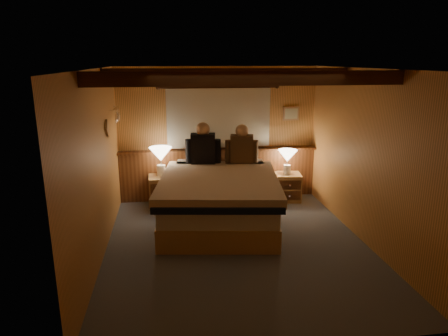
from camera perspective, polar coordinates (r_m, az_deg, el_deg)
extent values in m
plane|color=#4A5057|center=(5.68, 1.89, -10.98)|extent=(4.20, 4.20, 0.00)
plane|color=tan|center=(5.10, 2.13, 13.99)|extent=(4.20, 4.20, 0.00)
plane|color=#DC954F|center=(7.29, -0.83, 4.89)|extent=(3.60, 0.00, 3.60)
plane|color=#DC954F|center=(5.27, -17.66, 0.11)|extent=(0.00, 4.20, 4.20)
plane|color=#DC954F|center=(5.84, 19.68, 1.37)|extent=(0.00, 4.20, 4.20)
plane|color=#DC954F|center=(3.32, 8.28, -8.16)|extent=(3.60, 0.00, 3.60)
cube|color=brown|center=(7.41, -0.75, -0.91)|extent=(3.60, 0.12, 0.90)
cube|color=brown|center=(7.23, -0.70, 2.54)|extent=(3.60, 0.22, 0.04)
cylinder|color=#442811|center=(7.11, -0.77, 11.53)|extent=(2.10, 0.05, 0.05)
sphere|color=#442811|center=(7.06, -9.43, 11.30)|extent=(0.08, 0.08, 0.08)
sphere|color=#442811|center=(7.32, 7.58, 11.50)|extent=(0.08, 0.08, 0.08)
cube|color=silver|center=(7.18, -0.77, 7.15)|extent=(1.85, 0.08, 1.05)
cube|color=#442811|center=(4.51, 3.47, 12.67)|extent=(3.60, 0.15, 0.16)
cube|color=#442811|center=(5.99, 0.59, 13.32)|extent=(3.60, 0.15, 0.16)
cylinder|color=white|center=(6.72, -15.34, 8.21)|extent=(0.03, 0.55, 0.03)
torus|color=white|center=(6.58, -15.16, 7.03)|extent=(0.01, 0.21, 0.21)
torus|color=white|center=(6.81, -14.94, 7.30)|extent=(0.01, 0.21, 0.21)
cube|color=tan|center=(7.51, 9.56, 7.68)|extent=(0.30, 0.03, 0.25)
cube|color=beige|center=(7.49, 9.59, 7.66)|extent=(0.24, 0.01, 0.19)
cube|color=tan|center=(6.38, -0.67, -6.31)|extent=(1.97, 2.44, 0.33)
cube|color=silver|center=(6.27, -0.68, -3.75)|extent=(1.92, 2.40, 0.27)
cube|color=black|center=(5.96, -0.72, -3.11)|extent=(1.97, 2.01, 0.09)
cube|color=#E3A19C|center=(6.07, -0.70, -1.97)|extent=(2.04, 2.24, 0.13)
cube|color=silver|center=(7.06, -4.03, 0.27)|extent=(0.72, 0.47, 0.18)
cube|color=silver|center=(7.05, 2.86, 0.27)|extent=(0.72, 0.47, 0.18)
cube|color=tan|center=(7.14, -8.67, -3.23)|extent=(0.51, 0.46, 0.54)
cube|color=brown|center=(6.91, -8.65, -2.93)|extent=(0.44, 0.04, 0.19)
cube|color=brown|center=(6.98, -8.58, -4.61)|extent=(0.44, 0.04, 0.19)
cylinder|color=white|center=(6.91, -8.65, -2.93)|extent=(0.03, 0.03, 0.03)
cylinder|color=white|center=(6.98, -8.58, -4.61)|extent=(0.03, 0.03, 0.03)
cube|color=tan|center=(7.42, 9.06, -2.68)|extent=(0.50, 0.46, 0.50)
cube|color=brown|center=(7.21, 9.35, -2.40)|extent=(0.41, 0.07, 0.18)
cube|color=brown|center=(7.27, 9.28, -3.91)|extent=(0.41, 0.07, 0.18)
cylinder|color=white|center=(7.21, 9.35, -2.40)|extent=(0.03, 0.03, 0.03)
cylinder|color=white|center=(7.27, 9.28, -3.91)|extent=(0.03, 0.03, 0.03)
cylinder|color=silver|center=(7.07, -8.95, -0.34)|extent=(0.15, 0.15, 0.20)
cylinder|color=white|center=(7.03, -9.00, 0.68)|extent=(0.03, 0.03, 0.11)
cone|color=#FFE9C6|center=(6.99, -9.05, 1.98)|extent=(0.39, 0.39, 0.24)
cylinder|color=silver|center=(7.31, 8.98, -0.21)|extent=(0.13, 0.13, 0.17)
cylinder|color=white|center=(7.28, 9.02, 0.66)|extent=(0.02, 0.02, 0.10)
cone|color=#FFE9C6|center=(7.24, 9.06, 1.75)|extent=(0.34, 0.34, 0.21)
cube|color=black|center=(6.87, -3.00, 2.68)|extent=(0.44, 0.28, 0.54)
cylinder|color=black|center=(6.89, -4.99, 2.31)|extent=(0.13, 0.13, 0.43)
cylinder|color=black|center=(6.88, -1.01, 2.34)|extent=(0.13, 0.13, 0.43)
sphere|color=tan|center=(6.80, -3.04, 5.53)|extent=(0.24, 0.24, 0.24)
cube|color=#46301C|center=(6.91, 2.54, 2.62)|extent=(0.42, 0.30, 0.51)
cylinder|color=#46301C|center=(6.93, 0.68, 2.32)|extent=(0.12, 0.12, 0.41)
cylinder|color=#46301C|center=(6.92, 4.40, 2.27)|extent=(0.12, 0.12, 0.41)
sphere|color=tan|center=(6.85, 2.57, 5.30)|extent=(0.23, 0.23, 0.23)
cube|color=black|center=(6.62, -6.61, -5.71)|extent=(0.57, 0.42, 0.31)
cylinder|color=black|center=(6.56, -6.66, -4.27)|extent=(0.15, 0.32, 0.08)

